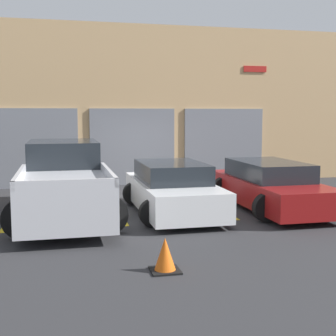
{
  "coord_description": "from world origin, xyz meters",
  "views": [
    {
      "loc": [
        -2.76,
        -13.45,
        2.49
      ],
      "look_at": [
        0.0,
        -1.67,
        1.1
      ],
      "focal_mm": 50.0,
      "sensor_mm": 36.0,
      "label": 1
    }
  ],
  "objects_px": {
    "pickup_truck": "(64,182)",
    "sedan_side": "(269,186)",
    "sedan_white": "(172,189)",
    "traffic_cone": "(165,256)"
  },
  "relations": [
    {
      "from": "pickup_truck",
      "to": "sedan_white",
      "type": "height_order",
      "value": "pickup_truck"
    },
    {
      "from": "sedan_side",
      "to": "traffic_cone",
      "type": "height_order",
      "value": "sedan_side"
    },
    {
      "from": "sedan_side",
      "to": "traffic_cone",
      "type": "distance_m",
      "value": 5.74
    },
    {
      "from": "sedan_white",
      "to": "traffic_cone",
      "type": "height_order",
      "value": "sedan_white"
    },
    {
      "from": "pickup_truck",
      "to": "sedan_side",
      "type": "height_order",
      "value": "pickup_truck"
    },
    {
      "from": "sedan_side",
      "to": "traffic_cone",
      "type": "relative_size",
      "value": 8.5
    },
    {
      "from": "sedan_white",
      "to": "traffic_cone",
      "type": "relative_size",
      "value": 7.71
    },
    {
      "from": "pickup_truck",
      "to": "traffic_cone",
      "type": "bearing_deg",
      "value": -71.87
    },
    {
      "from": "sedan_white",
      "to": "pickup_truck",
      "type": "bearing_deg",
      "value": 173.81
    },
    {
      "from": "sedan_side",
      "to": "traffic_cone",
      "type": "xyz_separation_m",
      "value": [
        -3.81,
        -4.27,
        -0.35
      ]
    }
  ]
}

